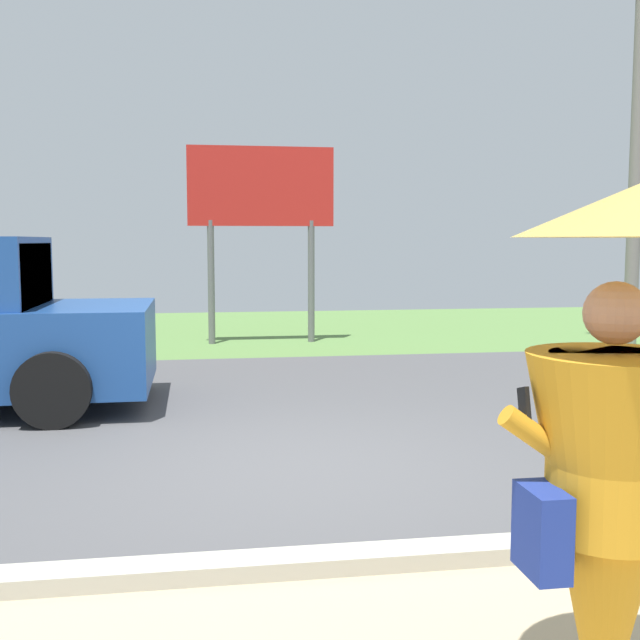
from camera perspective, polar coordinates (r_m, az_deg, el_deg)
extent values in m
cube|color=#4C4C4F|center=(8.40, -3.00, -7.17)|extent=(40.00, 8.00, 0.10)
cube|color=#598140|center=(16.28, -6.00, -0.87)|extent=(40.00, 8.00, 0.10)
cube|color=#B2AD9E|center=(4.59, 2.56, -17.08)|extent=(40.00, 0.24, 0.10)
cone|color=orange|center=(3.06, 20.22, -15.88)|extent=(0.60, 0.60, 1.45)
cylinder|color=orange|center=(2.94, 20.50, -8.59)|extent=(0.44, 0.44, 0.65)
sphere|color=tan|center=(2.86, 20.83, 0.47)|extent=(0.22, 0.22, 0.22)
cylinder|color=orange|center=(2.83, 15.69, -8.30)|extent=(0.29, 0.08, 0.24)
cube|color=black|center=(2.82, 14.75, -6.30)|extent=(0.02, 0.11, 0.16)
cube|color=navy|center=(2.86, 15.93, -14.64)|extent=(0.12, 0.24, 0.30)
cube|color=#2D3842|center=(9.06, -20.28, 2.88)|extent=(0.10, 1.70, 0.77)
cylinder|color=black|center=(10.08, -17.02, -2.75)|extent=(0.76, 0.28, 0.76)
cylinder|color=black|center=(8.14, -18.95, -4.82)|extent=(0.76, 0.28, 0.76)
cylinder|color=gray|center=(15.01, 22.19, 11.43)|extent=(0.24, 0.24, 6.83)
cylinder|color=slate|center=(13.99, -7.97, 2.74)|extent=(0.12, 0.12, 2.20)
cylinder|color=slate|center=(14.14, -0.65, 2.83)|extent=(0.12, 0.12, 2.20)
cube|color=red|center=(14.05, -4.34, 9.73)|extent=(2.60, 0.10, 1.40)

